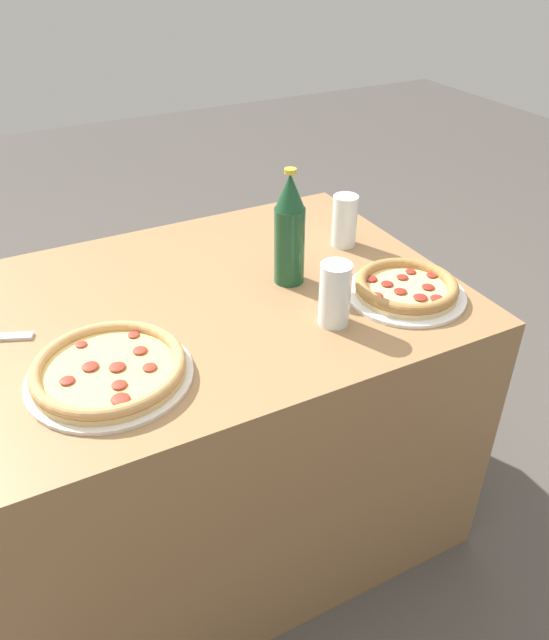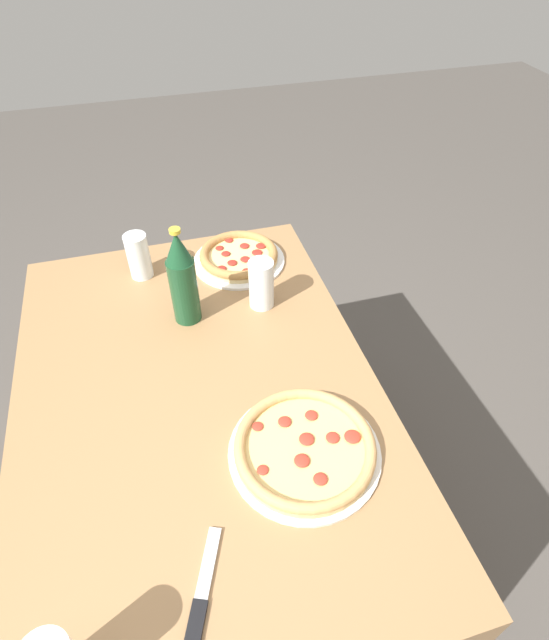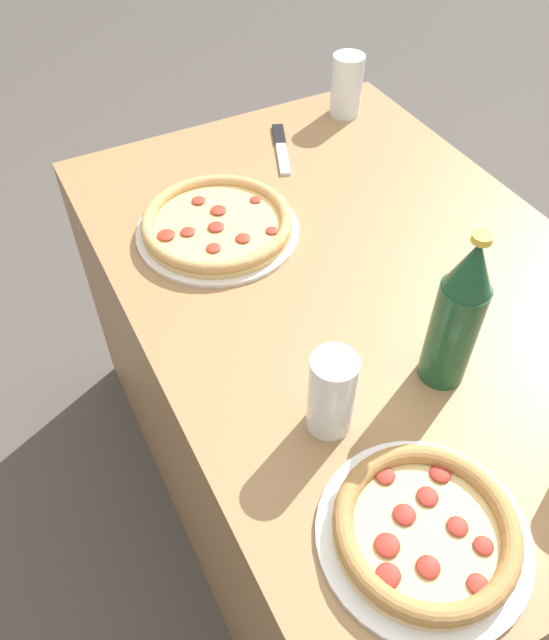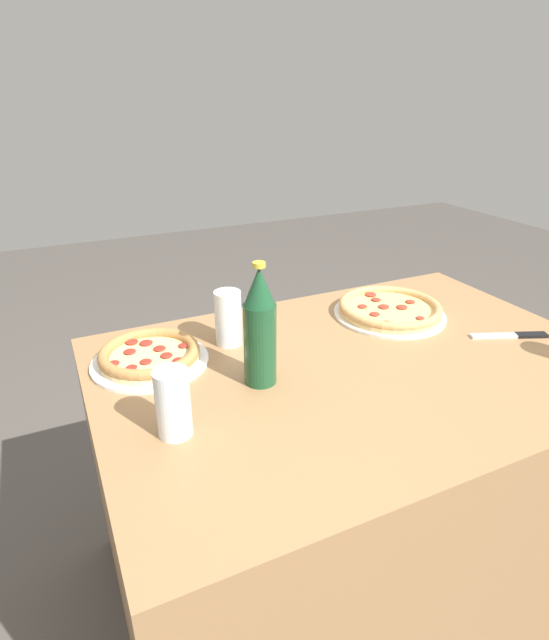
# 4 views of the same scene
# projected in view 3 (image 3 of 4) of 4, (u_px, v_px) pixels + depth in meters

# --- Properties ---
(ground_plane) EXTENTS (8.00, 8.00, 0.00)m
(ground_plane) POSITION_uv_depth(u_px,v_px,m) (334.00, 473.00, 1.63)
(ground_plane) COLOR #4C4742
(table) EXTENTS (1.20, 0.81, 0.71)m
(table) POSITION_uv_depth(u_px,v_px,m) (346.00, 392.00, 1.37)
(table) COLOR #997047
(table) RESTS_ON ground_plane
(pizza_salami) EXTENTS (0.27, 0.27, 0.04)m
(pizza_salami) POSITION_uv_depth(u_px,v_px,m) (425.00, 530.00, 0.76)
(pizza_salami) COLOR white
(pizza_salami) RESTS_ON table
(pizza_veggie) EXTENTS (0.31, 0.31, 0.04)m
(pizza_veggie) POSITION_uv_depth(u_px,v_px,m) (217.00, 224.00, 1.17)
(pizza_veggie) COLOR silver
(pizza_veggie) RESTS_ON table
(glass_orange_juice) EXTENTS (0.07, 0.07, 0.14)m
(glass_orange_juice) POSITION_uv_depth(u_px,v_px,m) (347.00, 87.00, 1.44)
(glass_orange_juice) COLOR white
(glass_orange_juice) RESTS_ON table
(glass_water) EXTENTS (0.07, 0.07, 0.14)m
(glass_water) POSITION_uv_depth(u_px,v_px,m) (331.00, 397.00, 0.85)
(glass_water) COLOR white
(glass_water) RESTS_ON table
(beer_bottle) EXTENTS (0.07, 0.07, 0.27)m
(beer_bottle) POSITION_uv_depth(u_px,v_px,m) (458.00, 315.00, 0.86)
(beer_bottle) COLOR #194728
(beer_bottle) RESTS_ON table
(knife) EXTENTS (0.19, 0.10, 0.01)m
(knife) POSITION_uv_depth(u_px,v_px,m) (281.00, 147.00, 1.38)
(knife) COLOR black
(knife) RESTS_ON table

